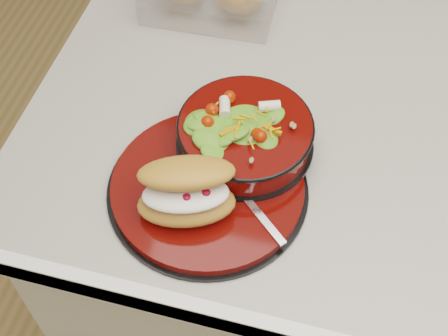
% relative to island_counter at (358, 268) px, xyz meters
% --- Properties ---
extents(island_counter, '(1.24, 0.74, 0.90)m').
position_rel_island_counter_xyz_m(island_counter, '(0.00, 0.00, 0.00)').
color(island_counter, silver).
rests_on(island_counter, ground).
extents(dinner_plate, '(0.30, 0.30, 0.02)m').
position_rel_island_counter_xyz_m(dinner_plate, '(-0.28, -0.18, 0.46)').
color(dinner_plate, black).
rests_on(dinner_plate, island_counter).
extents(salad_bowl, '(0.21, 0.21, 0.09)m').
position_rel_island_counter_xyz_m(salad_bowl, '(-0.25, -0.09, 0.50)').
color(salad_bowl, black).
rests_on(salad_bowl, dinner_plate).
extents(croissant, '(0.16, 0.13, 0.09)m').
position_rel_island_counter_xyz_m(croissant, '(-0.30, -0.23, 0.51)').
color(croissant, '#C3783B').
rests_on(croissant, dinner_plate).
extents(fork, '(0.12, 0.11, 0.00)m').
position_rel_island_counter_xyz_m(fork, '(-0.21, -0.20, 0.47)').
color(fork, silver).
rests_on(fork, dinner_plate).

